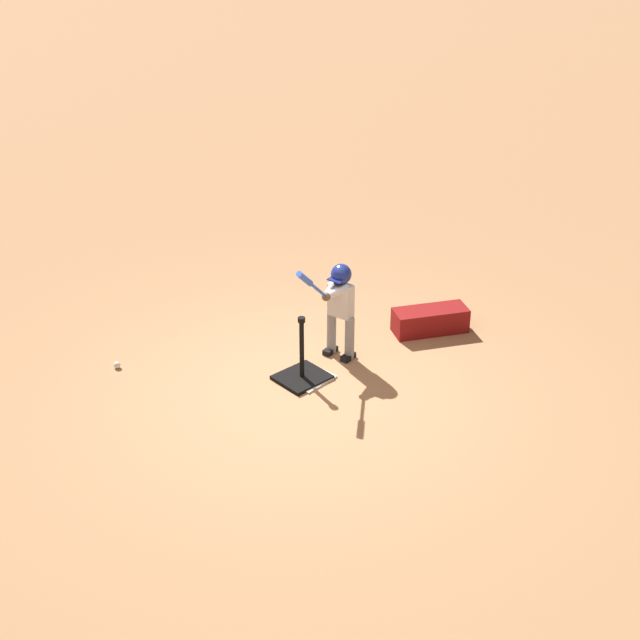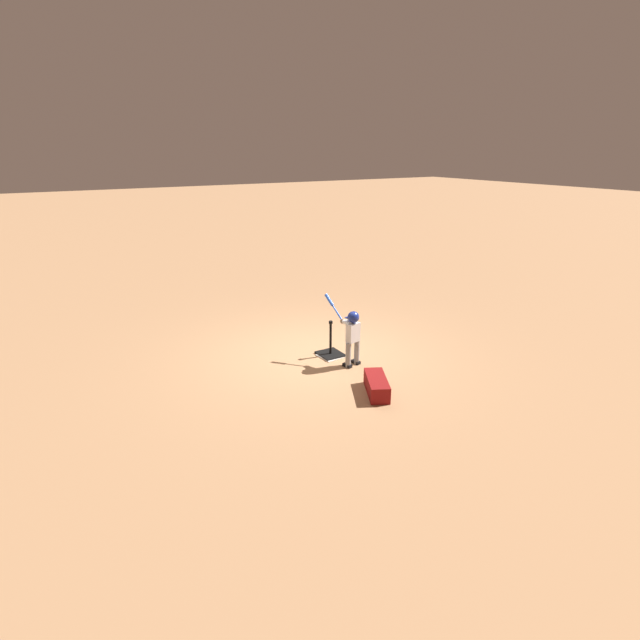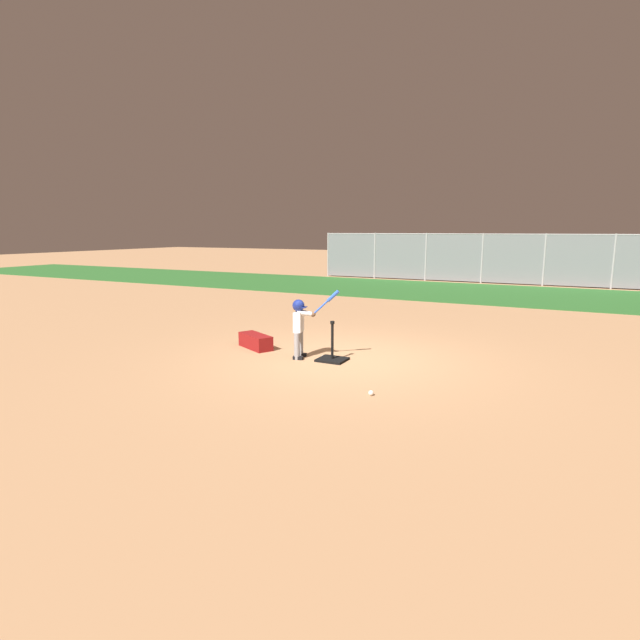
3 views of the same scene
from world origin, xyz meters
name	(u,v)px [view 1 (image 1 of 3)]	position (x,y,z in m)	size (l,w,h in m)	color
ground_plane	(300,394)	(0.00, 0.00, 0.00)	(90.00, 90.00, 0.00)	#AD7F56
home_plate	(308,377)	(-0.26, -0.18, 0.01)	(0.44, 0.44, 0.02)	white
batting_tee	(302,372)	(-0.20, -0.20, 0.08)	(0.50, 0.45, 0.72)	black
batter_child	(339,300)	(-0.80, -0.29, 0.69)	(0.85, 0.37, 1.27)	gray
baseball	(117,365)	(1.10, -1.69, 0.04)	(0.07, 0.07, 0.07)	white
equipment_bag	(430,320)	(-1.97, -0.02, 0.14)	(0.84, 0.32, 0.28)	maroon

